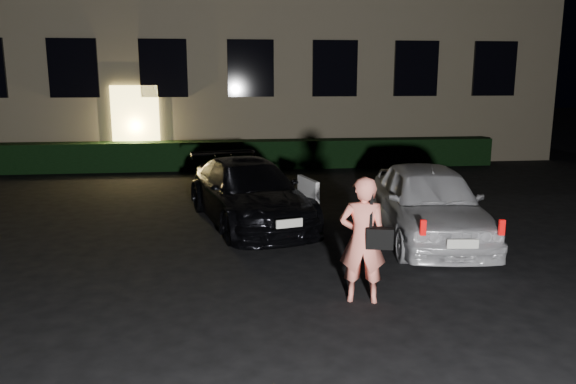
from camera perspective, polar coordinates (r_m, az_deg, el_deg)
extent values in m
plane|color=black|center=(7.14, 1.40, -11.28)|extent=(80.00, 80.00, 0.00)
cube|color=#E2C663|center=(17.69, -15.19, 6.35)|extent=(1.40, 0.10, 2.50)
cube|color=black|center=(17.95, -20.99, 11.67)|extent=(1.40, 0.10, 1.70)
cube|color=black|center=(17.52, -12.53, 12.17)|extent=(1.40, 0.10, 1.70)
cube|color=black|center=(17.46, -3.81, 12.42)|extent=(1.40, 0.10, 1.70)
cube|color=black|center=(17.80, 4.78, 12.39)|extent=(1.40, 0.10, 1.70)
cube|color=black|center=(18.49, 12.88, 12.12)|extent=(1.40, 0.10, 1.70)
cube|color=black|center=(19.51, 20.25, 11.67)|extent=(1.40, 0.10, 1.70)
cube|color=black|center=(17.19, -3.61, 3.82)|extent=(15.00, 0.70, 0.85)
imported|color=black|center=(10.74, -4.00, -0.04)|extent=(2.64, 4.42, 1.20)
cube|color=white|center=(10.31, 2.06, 0.30)|extent=(0.28, 0.85, 0.40)
cube|color=silver|center=(8.78, 0.13, -3.20)|extent=(0.43, 0.14, 0.13)
imported|color=silver|center=(9.91, 14.10, -1.02)|extent=(1.98, 4.02, 1.32)
cube|color=red|center=(8.03, 13.56, -3.54)|extent=(0.08, 0.06, 0.22)
cube|color=red|center=(8.36, 20.90, -3.38)|extent=(0.08, 0.06, 0.22)
cube|color=silver|center=(8.19, 17.32, -5.04)|extent=(0.44, 0.09, 0.13)
imported|color=#FF846F|center=(7.02, 7.58, -4.84)|extent=(0.65, 0.50, 1.60)
cube|color=black|center=(6.91, 9.28, -4.65)|extent=(0.35, 0.21, 0.25)
cube|color=black|center=(6.84, 8.46, -1.65)|extent=(0.05, 0.06, 0.50)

